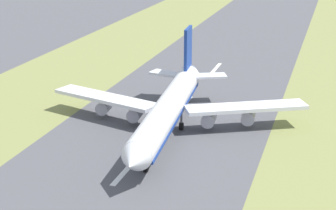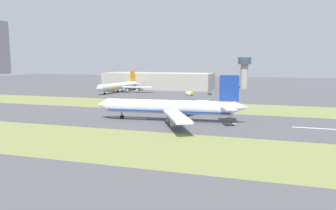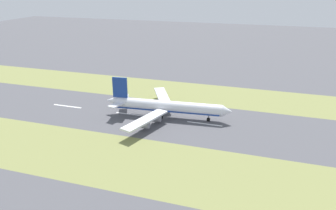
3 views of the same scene
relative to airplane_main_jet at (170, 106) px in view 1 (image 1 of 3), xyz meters
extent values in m
plane|color=#4C4C51|center=(1.96, -1.21, -6.02)|extent=(800.00, 800.00, 0.00)
cube|color=olive|center=(46.96, -1.21, -6.02)|extent=(40.00, 600.00, 0.01)
cube|color=silver|center=(1.96, -58.10, -6.01)|extent=(1.20, 18.00, 0.01)
cube|color=silver|center=(1.96, -18.10, -6.01)|extent=(1.20, 18.00, 0.01)
cube|color=silver|center=(1.96, 21.90, -6.01)|extent=(1.20, 18.00, 0.01)
cylinder|color=silver|center=(-0.17, 1.90, 0.18)|extent=(10.89, 56.31, 6.00)
cone|color=silver|center=(-2.84, 32.28, 0.18)|extent=(6.30, 5.50, 5.88)
cone|color=silver|center=(2.55, -28.98, 0.98)|extent=(5.61, 6.42, 5.10)
cube|color=navy|center=(-0.17, 1.90, -1.47)|extent=(10.40, 54.05, 0.70)
cube|color=silver|center=(-16.97, -6.83, -0.72)|extent=(28.56, 18.53, 0.90)
cube|color=silver|center=(17.90, -3.76, -0.72)|extent=(29.49, 14.20, 0.90)
cylinder|color=#93939E|center=(-8.78, -2.88, -3.17)|extent=(3.61, 5.06, 3.20)
cylinder|color=#93939E|center=(-17.44, -7.15, -3.17)|extent=(3.61, 5.06, 3.20)
cylinder|color=#93939E|center=(9.15, -1.30, -3.17)|extent=(3.61, 5.06, 3.20)
cylinder|color=#93939E|center=(18.42, -3.99, -3.17)|extent=(3.61, 5.06, 3.20)
cube|color=navy|center=(2.11, -24.00, 8.68)|extent=(1.50, 8.04, 11.00)
cube|color=silver|center=(-3.36, -24.48, 1.18)|extent=(10.92, 7.96, 0.60)
cube|color=silver|center=(7.59, -23.52, 1.18)|extent=(10.73, 6.53, 0.60)
cylinder|color=#59595E|center=(-2.04, 23.10, -3.52)|extent=(0.50, 0.50, 3.20)
cylinder|color=black|center=(-2.04, 23.10, -5.12)|extent=(1.05, 1.87, 1.80)
cylinder|color=#59595E|center=(-2.49, -1.32, -3.52)|extent=(0.50, 0.50, 3.20)
cylinder|color=black|center=(-2.49, -1.32, -5.12)|extent=(1.05, 1.87, 1.80)
cylinder|color=#59595E|center=(2.69, -0.86, -3.52)|extent=(0.50, 0.50, 3.20)
cylinder|color=black|center=(2.69, -0.86, -5.12)|extent=(1.05, 1.87, 1.80)
camera|label=1|loc=(-35.90, 118.87, 41.86)|focal=60.00mm
camera|label=2|loc=(-134.48, -40.23, 20.19)|focal=35.00mm
camera|label=3|loc=(150.70, 50.30, 62.13)|focal=35.00mm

